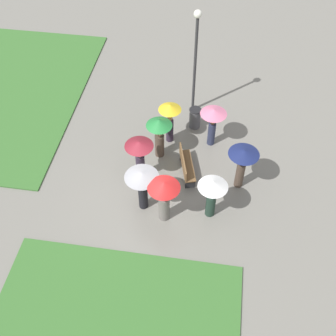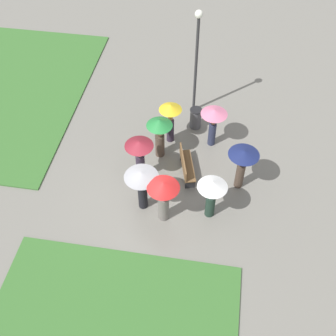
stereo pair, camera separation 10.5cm
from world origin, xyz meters
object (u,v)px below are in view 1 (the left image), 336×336
at_px(park_bench, 186,165).
at_px(crowd_person_navy, 243,160).
at_px(trash_bin, 195,118).
at_px(crowd_person_pink, 213,119).
at_px(lamp_post, 196,51).
at_px(crowd_person_yellow, 170,115).
at_px(crowd_person_green, 159,131).
at_px(crowd_person_grey, 142,181).
at_px(crowd_person_maroon, 139,152).
at_px(crowd_person_red, 164,193).
at_px(crowd_person_white, 212,191).

distance_m(park_bench, crowd_person_navy, 2.28).
xyz_separation_m(trash_bin, crowd_person_pink, (-0.92, -0.78, 0.89)).
xyz_separation_m(park_bench, lamp_post, (3.80, 0.14, 2.57)).
relative_size(crowd_person_pink, crowd_person_yellow, 0.96).
xyz_separation_m(crowd_person_green, crowd_person_grey, (-2.64, 0.16, 0.08)).
distance_m(park_bench, crowd_person_green, 1.67).
xyz_separation_m(crowd_person_maroon, crowd_person_yellow, (2.15, -0.81, -0.00)).
height_order(trash_bin, crowd_person_navy, crowd_person_navy).
bearing_deg(crowd_person_navy, lamp_post, -171.28).
distance_m(park_bench, crowd_person_red, 2.42).
bearing_deg(park_bench, crowd_person_yellow, 11.56).
bearing_deg(crowd_person_navy, crowd_person_red, -73.17).
bearing_deg(crowd_person_red, crowd_person_green, 61.44).
xyz_separation_m(lamp_post, crowd_person_white, (-5.58, -1.24, -1.74)).
relative_size(crowd_person_pink, crowd_person_grey, 0.99).
relative_size(crowd_person_green, crowd_person_yellow, 0.98).
bearing_deg(park_bench, crowd_person_navy, -113.12).
xyz_separation_m(lamp_post, crowd_person_maroon, (-4.21, 1.54, -1.66)).
distance_m(crowd_person_red, crowd_person_yellow, 3.93).
bearing_deg(crowd_person_pink, crowd_person_red, 127.35).
xyz_separation_m(crowd_person_grey, crowd_person_yellow, (3.54, -0.44, -0.03)).
relative_size(crowd_person_white, crowd_person_red, 0.92).
distance_m(trash_bin, crowd_person_white, 4.69).
distance_m(lamp_post, trash_bin, 2.79).
bearing_deg(crowd_person_white, crowd_person_grey, 141.57).
height_order(crowd_person_navy, crowd_person_yellow, crowd_person_yellow).
bearing_deg(crowd_person_navy, crowd_person_grey, -85.49).
bearing_deg(crowd_person_grey, crowd_person_pink, -6.91).
bearing_deg(lamp_post, park_bench, -177.86).
bearing_deg(crowd_person_maroon, trash_bin, -11.79).
bearing_deg(crowd_person_green, trash_bin, -80.54).
relative_size(lamp_post, crowd_person_maroon, 2.51).
bearing_deg(crowd_person_pink, lamp_post, -7.93).
relative_size(crowd_person_navy, crowd_person_yellow, 1.00).
bearing_deg(crowd_person_red, crowd_person_white, -26.83).
relative_size(crowd_person_white, crowd_person_yellow, 0.94).
xyz_separation_m(crowd_person_pink, crowd_person_navy, (-2.08, -1.22, 0.03)).
height_order(trash_bin, crowd_person_white, crowd_person_white).
bearing_deg(crowd_person_navy, trash_bin, -165.93).
xyz_separation_m(crowd_person_green, crowd_person_maroon, (-1.26, 0.53, 0.05)).
relative_size(crowd_person_navy, crowd_person_green, 1.01).
bearing_deg(crowd_person_yellow, trash_bin, 49.43).
relative_size(trash_bin, crowd_person_navy, 0.50).
bearing_deg(crowd_person_grey, crowd_person_yellow, 16.94).
height_order(park_bench, lamp_post, lamp_post).
bearing_deg(crowd_person_yellow, crowd_person_green, -104.09).
height_order(lamp_post, crowd_person_maroon, lamp_post).
bearing_deg(crowd_person_maroon, lamp_post, -2.73).
bearing_deg(trash_bin, crowd_person_green, 146.91).
distance_m(trash_bin, crowd_person_grey, 4.81).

